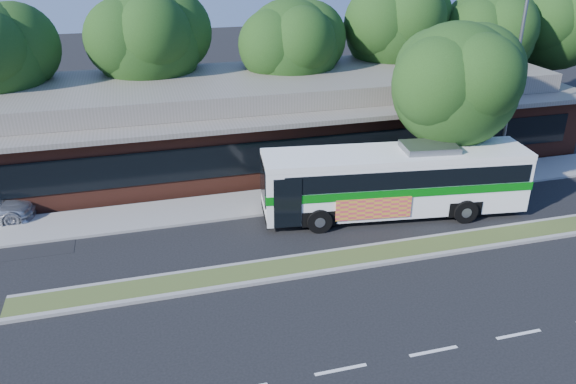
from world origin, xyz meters
name	(u,v)px	position (x,y,z in m)	size (l,w,h in m)	color
ground	(369,266)	(0.00, 0.00, 0.00)	(120.00, 120.00, 0.00)	black
median_strip	(364,256)	(0.00, 0.60, 0.07)	(26.00, 1.10, 0.15)	#3A4B1F
sidewalk	(318,195)	(0.00, 6.40, 0.06)	(44.00, 2.60, 0.12)	gray
plaza_building	(283,115)	(0.00, 12.99, 2.13)	(33.20, 11.20, 4.45)	#59281C
lamp_post	(512,85)	(9.56, 6.00, 4.90)	(0.93, 0.18, 9.07)	slate
tree_bg_b	(155,39)	(-6.57, 16.14, 6.14)	(6.69, 6.00, 9.00)	black
tree_bg_c	(296,45)	(1.40, 15.13, 5.59)	(6.24, 5.60, 8.26)	black
tree_bg_d	(401,23)	(8.45, 16.15, 6.42)	(6.91, 6.20, 9.37)	black
tree_bg_e	(492,33)	(14.42, 15.14, 5.74)	(6.47, 5.80, 8.50)	black
tree_bg_f	(563,22)	(20.43, 16.14, 6.06)	(6.69, 6.00, 8.92)	black
transit_bus	(396,177)	(2.72, 3.79, 1.82)	(11.88, 3.99, 3.28)	white
sidewalk_tree	(462,82)	(6.44, 5.44, 5.42)	(6.35, 5.69, 8.13)	black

